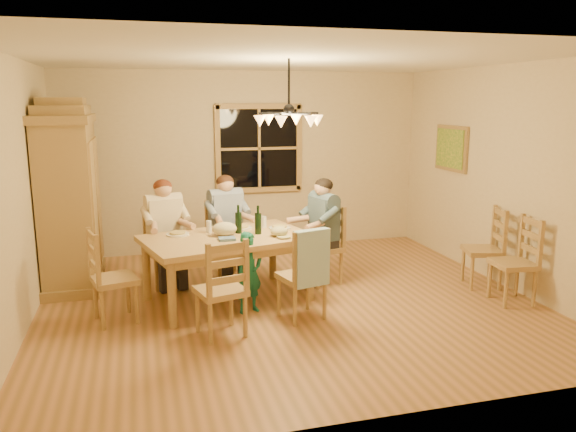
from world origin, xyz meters
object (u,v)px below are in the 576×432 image
object	(u,v)px
adult_slate_man	(322,218)
chair_spare_front	(512,277)
adult_plaid_man	(226,213)
chair_far_right	(227,253)
wine_bottle_a	(238,219)
child	(249,272)
chandelier	(289,118)
dining_table	(228,245)
adult_woman	(164,220)
chair_near_left	(221,305)
armoire	(70,201)
chair_far_left	(166,262)
chair_end_left	(115,293)
chair_spare_back	(481,262)
chair_end_right	(322,260)
wine_bottle_b	(258,220)
chair_near_right	(302,290)

from	to	relation	value
adult_slate_man	chair_spare_front	xyz separation A→B (m)	(1.87, -1.22, -0.54)
adult_plaid_man	adult_slate_man	world-z (taller)	same
chair_far_right	chair_spare_front	xyz separation A→B (m)	(2.98, -1.83, 0.00)
wine_bottle_a	child	distance (m)	0.73
chandelier	dining_table	xyz separation A→B (m)	(-0.66, 0.23, -1.42)
adult_woman	chair_near_left	bearing A→B (deg)	90.00
adult_woman	chair_spare_front	size ratio (longest dim) A/B	0.88
adult_slate_man	child	world-z (taller)	adult_slate_man
armoire	chair_far_left	size ratio (longest dim) A/B	2.32
adult_woman	chair_end_left	bearing A→B (deg)	46.74
chair_spare_back	chair_end_right	bearing A→B (deg)	86.98
chair_end_left	adult_plaid_man	bearing A→B (deg)	117.98
chair_far_right	chair_near_left	xyz separation A→B (m)	(-0.36, -1.88, 0.00)
adult_woman	chair_spare_front	distance (m)	4.14
chair_near_left	wine_bottle_b	bearing A→B (deg)	44.59
adult_woman	chair_spare_front	bearing A→B (deg)	142.23
adult_plaid_man	adult_slate_man	bearing A→B (deg)	136.64
chair_spare_front	chandelier	bearing A→B (deg)	81.34
dining_table	chair_near_left	bearing A→B (deg)	-103.50
chair_near_right	chair_spare_front	distance (m)	2.45
chair_near_right	chair_far_right	bearing A→B (deg)	93.37
chair_spare_back	child	bearing A→B (deg)	107.71
armoire	chair_near_left	world-z (taller)	armoire
adult_plaid_man	wine_bottle_a	xyz separation A→B (m)	(0.02, -0.81, 0.08)
chair_far_left	adult_plaid_man	world-z (taller)	adult_plaid_man
chandelier	chair_spare_back	world-z (taller)	chandelier
adult_woman	chair_end_right	bearing A→B (deg)	153.43
chair_end_left	adult_woman	xyz separation A→B (m)	(0.57, 1.04, 0.54)
armoire	adult_woman	xyz separation A→B (m)	(1.11, -0.39, -0.22)
dining_table	chair_end_left	distance (m)	1.32
armoire	adult_slate_man	distance (m)	3.11
chair_spare_back	dining_table	bearing A→B (deg)	99.79
chair_far_left	chair_near_right	xyz separation A→B (m)	(1.32, -1.45, 0.00)
dining_table	chair_far_right	size ratio (longest dim) A/B	2.08
chair_far_right	chair_spare_back	distance (m)	3.22
chair_near_left	chair_spare_front	world-z (taller)	same
chair_end_left	wine_bottle_a	size ratio (longest dim) A/B	3.00
chair_spare_front	chair_spare_back	bearing A→B (deg)	6.73
armoire	chair_near_right	xyz separation A→B (m)	(2.43, -1.85, -0.75)
chair_far_left	chair_far_right	distance (m)	0.82
chair_near_right	chair_spare_back	bearing A→B (deg)	-4.69
chair_far_left	adult_woman	size ratio (longest dim) A/B	1.13
chair_far_left	chair_near_right	bearing A→B (deg)	117.90
chair_far_left	chair_near_right	distance (m)	1.96
chair_spare_front	adult_woman	bearing A→B (deg)	73.35
chandelier	adult_woman	world-z (taller)	chandelier
dining_table	child	xyz separation A→B (m)	(0.16, -0.42, -0.21)
dining_table	chair_far_right	world-z (taller)	chair_far_right
child	armoire	bearing A→B (deg)	116.24
chair_far_right	chair_end_right	size ratio (longest dim) A/B	1.00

